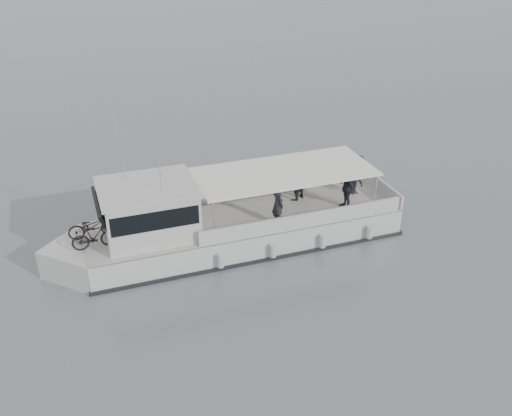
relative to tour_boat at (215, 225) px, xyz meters
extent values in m
plane|color=slate|center=(-0.87, -1.94, -1.05)|extent=(1400.00, 1400.00, 0.00)
cube|color=silver|center=(1.32, 0.21, -0.55)|extent=(13.76, 5.65, 1.45)
cube|color=silver|center=(-5.28, -0.85, -0.55)|extent=(3.58, 3.58, 1.45)
cube|color=beige|center=(1.32, 0.21, 0.17)|extent=(13.76, 5.65, 0.07)
cube|color=black|center=(1.32, 0.21, -1.00)|extent=(14.00, 5.81, 0.20)
cube|color=silver|center=(3.02, 2.22, 0.51)|extent=(8.81, 1.53, 0.67)
cube|color=silver|center=(3.57, -1.16, 0.51)|extent=(8.81, 1.53, 0.67)
cube|color=silver|center=(7.86, 1.27, 0.51)|extent=(0.68, 3.54, 0.67)
cube|color=silver|center=(-2.64, -0.43, 1.18)|extent=(4.00, 3.54, 2.00)
cube|color=black|center=(-4.35, -0.70, 1.34)|extent=(1.06, 2.85, 1.29)
cube|color=black|center=(-2.64, -0.43, 1.51)|extent=(3.78, 3.54, 0.78)
cube|color=silver|center=(-2.64, -0.43, 2.23)|extent=(4.25, 3.79, 0.11)
cube|color=white|center=(3.08, 0.49, 2.01)|extent=(8.01, 4.50, 0.09)
cylinder|color=silver|center=(-0.19, -1.61, 1.09)|extent=(0.08, 0.08, 1.84)
cylinder|color=silver|center=(-0.69, 1.47, 1.09)|extent=(0.08, 0.08, 1.84)
cylinder|color=silver|center=(6.84, -0.48, 1.09)|extent=(0.08, 0.08, 1.84)
cylinder|color=silver|center=(6.35, 2.60, 1.09)|extent=(0.08, 0.08, 1.84)
cylinder|color=silver|center=(-3.46, 0.45, 3.68)|extent=(0.04, 0.04, 2.90)
cylinder|color=silver|center=(-2.08, -1.13, 3.46)|extent=(0.04, 0.04, 2.45)
cylinder|color=#BABCC1|center=(-0.02, -1.99, -0.49)|extent=(0.31, 0.31, 0.56)
cylinder|color=#BABCC1|center=(2.18, -1.64, -0.49)|extent=(0.31, 0.31, 0.56)
cylinder|color=#BABCC1|center=(4.38, -1.28, -0.49)|extent=(0.31, 0.31, 0.56)
cylinder|color=#BABCC1|center=(6.58, -0.93, -0.49)|extent=(0.31, 0.31, 0.56)
imported|color=black|center=(-4.91, -0.34, 0.68)|extent=(1.99, 0.96, 1.00)
imported|color=black|center=(-4.77, -1.22, 0.70)|extent=(1.82, 0.77, 1.06)
imported|color=#262933|center=(2.58, -0.60, 1.11)|extent=(0.61, 0.78, 1.87)
imported|color=#262933|center=(3.83, 1.41, 1.11)|extent=(1.15, 1.10, 1.87)
imported|color=#262933|center=(5.82, 0.26, 1.11)|extent=(0.62, 1.15, 1.87)
imported|color=#262933|center=(6.74, 1.54, 1.11)|extent=(0.70, 1.21, 1.87)
camera|label=1|loc=(-2.09, -20.86, 11.93)|focal=40.00mm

